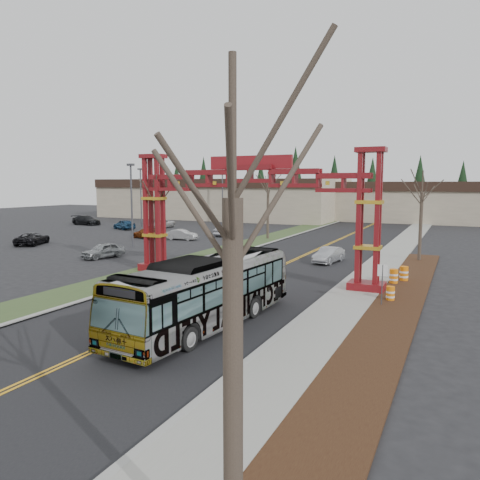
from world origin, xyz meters
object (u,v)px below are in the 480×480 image
Objects in this scene: bare_tree_median_mid at (156,197)px; barrel_north at (404,274)px; parked_car_mid_a at (146,233)px; light_pole_far at (222,189)px; silver_sedan at (329,255)px; parked_car_far_c at (86,220)px; parked_car_near_c at (32,239)px; light_pole_near at (132,199)px; parked_car_far_a at (224,231)px; parked_car_far_b at (161,224)px; retail_building_east at (443,201)px; bare_tree_right_near at (233,202)px; parked_car_near_a at (103,250)px; transit_bus at (207,292)px; retail_building_west at (224,198)px; gateway_arch at (250,194)px; street_sign at (382,277)px; parked_car_near_b at (182,235)px; parked_car_mid_b at (124,224)px; bare_tree_right_far at (422,194)px; bare_tree_median_far at (268,189)px; barrel_mid at (394,277)px; light_pole_mid at (141,193)px.

barrel_north is at bearing 11.94° from bare_tree_median_mid.
light_pole_far reaches higher than parked_car_mid_a.
parked_car_far_c reaches higher than silver_sedan.
parked_car_near_c is 0.55× the size of light_pole_near.
parked_car_near_c reaches higher than parked_car_far_a.
silver_sedan reaches higher than parked_car_far_b.
retail_building_east reaches higher than barrel_north.
light_pole_far reaches higher than bare_tree_right_near.
parked_car_far_c is (-51.95, -33.57, -2.75)m from retail_building_east.
parked_car_far_b is (-11.84, 26.02, -0.05)m from parked_car_near_a.
light_pole_near is (3.19, -6.71, 4.45)m from parked_car_mid_a.
light_pole_far is (18.33, 12.79, 5.03)m from parked_car_far_c.
transit_bus reaches higher than parked_car_near_a.
silver_sedan is at bearing -53.35° from retail_building_west.
gateway_arch is at bearing 67.85° from parked_car_mid_a.
street_sign is at bearing -0.36° from parked_car_near_a.
parked_car_near_c reaches higher than barrel_north.
parked_car_near_c is (-12.48, -10.85, 0.05)m from parked_car_near_b.
parked_car_near_c is 40.22m from street_sign.
bare_tree_right_far is at bearing 97.71° from parked_car_mid_b.
parked_car_far_a is (1.71, 20.60, -0.04)m from parked_car_near_a.
parked_car_mid_b is (-9.76, 7.75, 0.10)m from parked_car_mid_a.
parked_car_near_b is (-20.06, 8.39, -0.04)m from silver_sedan.
bare_tree_median_far is 27.19m from barrel_mid.
bare_tree_median_mid is 18.88m from barrel_north.
silver_sedan is at bearing 88.92° from parked_car_mid_a.
parked_car_near_a reaches higher than silver_sedan.
silver_sedan is 0.87× the size of parked_car_far_b.
parked_car_far_b is 21.33m from light_pole_near.
retail_building_west is at bearing 134.78° from bare_tree_right_far.
bare_tree_right_far is 28.69m from light_pole_near.
barrel_north is at bearing -46.97° from bare_tree_median_far.
parked_car_mid_a is 34.20m from barrel_mid.
bare_tree_median_far is (-8.00, 23.04, 0.03)m from gateway_arch.
parked_car_mid_b is 0.50× the size of bare_tree_right_near.
light_pole_near is at bearing -173.83° from bare_tree_right_far.
parked_car_far_c reaches higher than parked_car_far_b.
bare_tree_median_far is (-18.00, -38.92, 2.50)m from retail_building_east.
bare_tree_right_near is 3.70× the size of street_sign.
light_pole_far is (-26.13, 51.71, 4.13)m from transit_bus.
light_pole_near is (-28.51, 33.50, -1.38)m from bare_tree_right_near.
bare_tree_median_far is (21.45, 16.02, 5.34)m from parked_car_near_c.
bare_tree_right_far is (39.45, 6.62, 5.19)m from parked_car_near_c.
bare_tree_median_far is at bearing 123.45° from street_sign.
bare_tree_right_near is (24.30, -46.74, 5.82)m from parked_car_far_a.
parked_car_mid_b reaches higher than parked_car_near_a.
light_pole_far is (7.70, 12.22, 0.59)m from light_pole_mid.
silver_sedan is 39.80m from light_pole_mid.
bare_tree_median_mid is at bearing -69.11° from light_pole_far.
light_pole_mid reaches higher than parked_car_far_a.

